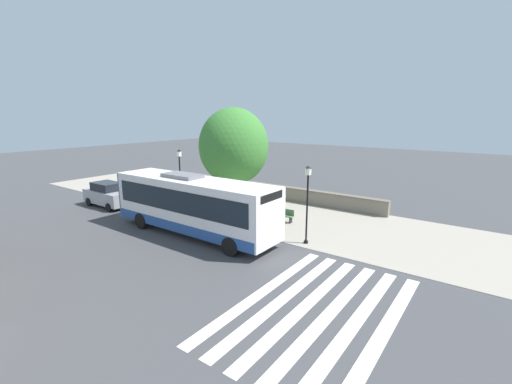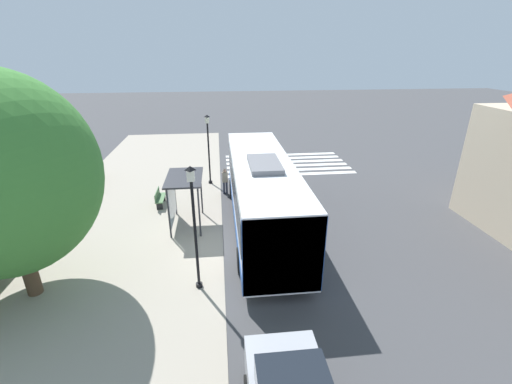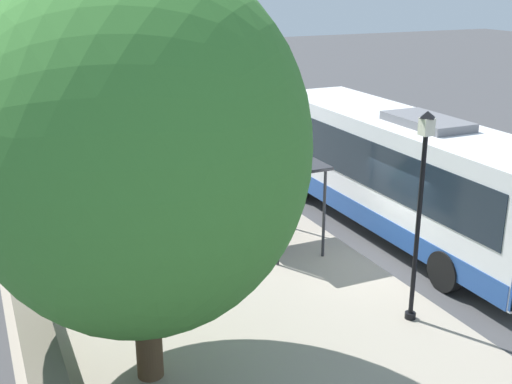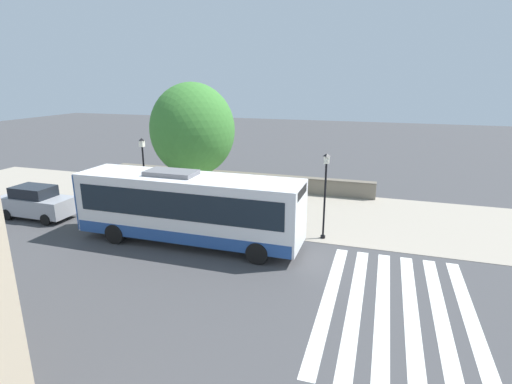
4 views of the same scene
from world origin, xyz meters
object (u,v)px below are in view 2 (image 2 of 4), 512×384
(bench, at_px, (160,198))
(street_lamp_far, at_px, (194,220))
(bus, at_px, (262,192))
(shade_tree, at_px, (0,176))
(bus_shelter, at_px, (182,186))
(pedestrian, at_px, (225,179))
(street_lamp_near, at_px, (208,144))

(bench, xyz_separation_m, street_lamp_far, (2.44, -7.33, 2.26))
(bus, relative_size, shade_tree, 1.45)
(bus_shelter, height_order, pedestrian, bus_shelter)
(bus_shelter, bearing_deg, pedestrian, 60.80)
(bench, bearing_deg, street_lamp_near, 48.89)
(bench, relative_size, street_lamp_far, 0.31)
(street_lamp_near, distance_m, shade_tree, 11.93)
(bus, xyz_separation_m, bench, (-5.25, 3.12, -1.39))
(pedestrian, bearing_deg, street_lamp_near, 116.79)
(bus_shelter, relative_size, street_lamp_near, 0.62)
(bus, relative_size, street_lamp_near, 2.54)
(bus, height_order, bus_shelter, bus)
(pedestrian, distance_m, street_lamp_far, 8.89)
(bus_shelter, bearing_deg, street_lamp_far, -79.48)
(bus, distance_m, bench, 6.26)
(street_lamp_near, bearing_deg, bus_shelter, -101.96)
(bus, height_order, pedestrian, bus)
(bus_shelter, bearing_deg, bus, -10.15)
(pedestrian, relative_size, shade_tree, 0.21)
(street_lamp_near, bearing_deg, bus, -67.78)
(bus, distance_m, street_lamp_near, 6.76)
(shade_tree, bearing_deg, bus, 24.61)
(bench, distance_m, street_lamp_near, 4.63)
(street_lamp_far, bearing_deg, bus, 56.30)
(bench, xyz_separation_m, street_lamp_near, (2.71, 3.10, 2.13))
(bench, distance_m, street_lamp_far, 8.05)
(bus, height_order, street_lamp_near, street_lamp_near)
(bus, xyz_separation_m, shade_tree, (-8.56, -3.92, 2.56))
(bus_shelter, height_order, street_lamp_far, street_lamp_far)
(pedestrian, xyz_separation_m, street_lamp_near, (-0.91, 1.81, 1.68))
(pedestrian, xyz_separation_m, bench, (-3.62, -1.29, -0.45))
(bus_shelter, distance_m, bench, 3.30)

